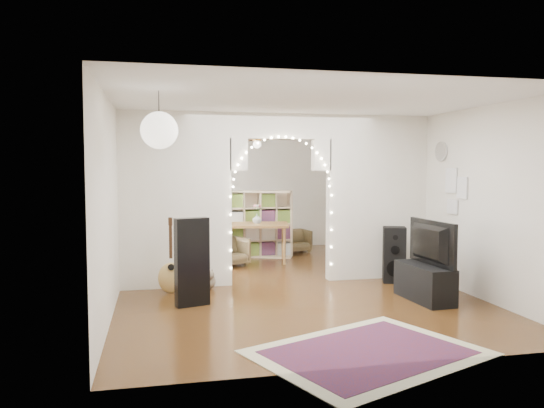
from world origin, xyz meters
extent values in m
plane|color=black|center=(0.00, 0.00, 0.00)|extent=(7.50, 7.50, 0.00)
cube|color=white|center=(0.00, 0.00, 2.70)|extent=(5.00, 7.50, 0.02)
cube|color=silver|center=(0.00, 3.75, 1.35)|extent=(5.00, 0.02, 2.70)
cube|color=silver|center=(0.00, -3.75, 1.35)|extent=(5.00, 0.02, 2.70)
cube|color=silver|center=(-2.50, 0.00, 1.35)|extent=(0.02, 7.50, 2.70)
cube|color=silver|center=(2.50, 0.00, 1.35)|extent=(0.02, 7.50, 2.70)
cube|color=silver|center=(-1.65, 0.00, 1.35)|extent=(1.70, 0.20, 2.70)
cube|color=silver|center=(1.65, 0.00, 1.35)|extent=(1.70, 0.20, 2.70)
cube|color=silver|center=(0.00, 0.00, 2.50)|extent=(1.60, 0.20, 0.40)
cube|color=white|center=(-2.47, 1.80, 1.50)|extent=(0.04, 1.20, 1.40)
cylinder|color=white|center=(2.48, -0.60, 2.10)|extent=(0.03, 0.31, 0.31)
sphere|color=white|center=(-1.90, -2.40, 2.25)|extent=(0.40, 0.40, 0.40)
cube|color=maroon|center=(0.10, -3.40, 0.01)|extent=(2.60, 2.32, 0.02)
cube|color=black|center=(-1.49, -1.19, 0.59)|extent=(0.48, 0.27, 1.18)
ellipsoid|color=tan|center=(-1.75, -0.41, 0.40)|extent=(0.40, 0.22, 0.46)
cube|color=black|center=(-1.75, -0.41, 0.78)|extent=(0.05, 0.04, 0.52)
cube|color=black|center=(-1.75, -0.41, 1.06)|extent=(0.06, 0.04, 0.11)
ellipsoid|color=brown|center=(-1.18, -0.25, 0.12)|extent=(0.23, 0.35, 0.24)
sphere|color=brown|center=(-1.18, -0.39, 0.24)|extent=(0.15, 0.15, 0.14)
cone|color=brown|center=(-1.21, -0.39, 0.31)|extent=(0.04, 0.04, 0.05)
cone|color=brown|center=(-1.14, -0.39, 0.31)|extent=(0.04, 0.04, 0.05)
cylinder|color=brown|center=(-1.19, -0.07, 0.04)|extent=(0.05, 0.23, 0.07)
cube|color=black|center=(1.79, -0.42, 0.45)|extent=(0.43, 0.40, 0.90)
cylinder|color=black|center=(1.73, -0.56, 0.25)|extent=(0.25, 0.11, 0.26)
cylinder|color=black|center=(1.73, -0.56, 0.55)|extent=(0.14, 0.07, 0.14)
cylinder|color=black|center=(1.73, -0.56, 0.75)|extent=(0.08, 0.05, 0.08)
cube|color=black|center=(1.68, -1.60, 0.25)|extent=(0.46, 1.02, 0.50)
imported|color=black|center=(1.68, -1.60, 0.81)|extent=(0.21, 1.08, 0.62)
cube|color=beige|center=(0.13, 2.43, 0.69)|extent=(1.36, 0.82, 1.37)
cube|color=olive|center=(-0.03, 1.86, 0.73)|extent=(1.33, 1.01, 0.05)
cylinder|color=olive|center=(-0.60, 1.64, 0.35)|extent=(0.05, 0.05, 0.70)
cylinder|color=olive|center=(0.42, 1.45, 0.35)|extent=(0.05, 0.05, 0.70)
cylinder|color=olive|center=(-0.48, 2.27, 0.35)|extent=(0.05, 0.05, 0.70)
cylinder|color=olive|center=(0.54, 2.08, 0.35)|extent=(0.05, 0.05, 0.70)
imported|color=white|center=(-0.03, 1.86, 0.85)|extent=(0.21, 0.21, 0.19)
imported|color=brown|center=(-0.60, 1.56, 0.27)|extent=(0.76, 0.77, 0.54)
imported|color=brown|center=(1.04, 2.85, 0.25)|extent=(0.59, 0.61, 0.49)
camera|label=1|loc=(-1.94, -8.24, 1.86)|focal=35.00mm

